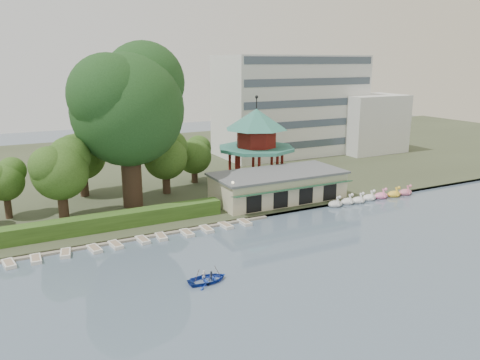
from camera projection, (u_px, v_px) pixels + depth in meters
ground_plane at (310, 279)px, 42.68m from camera, size 220.00×220.00×0.00m
shore at (148, 166)px, 87.53m from camera, size 220.00×70.00×0.40m
embankment at (228, 221)px, 57.58m from camera, size 220.00×0.60×0.30m
dock at (132, 238)px, 52.23m from camera, size 34.00×1.60×0.24m
boathouse at (278, 185)px, 65.46m from camera, size 18.60×9.39×3.90m
pavilion at (256, 138)px, 73.73m from camera, size 12.40×12.40×13.50m
office_building at (304, 108)px, 96.93m from camera, size 38.00×18.00×20.00m
hedge at (98, 223)px, 53.47m from camera, size 30.00×2.00×1.80m
lamp_post at (233, 191)px, 58.92m from camera, size 0.36×0.36×4.28m
big_tree at (128, 101)px, 59.64m from camera, size 15.87×14.79×21.55m
small_trees at (95, 162)px, 62.62m from camera, size 38.86×16.86×10.13m
swan_boats at (371, 198)px, 66.60m from camera, size 15.14×2.07×1.92m
moored_rowboats at (129, 243)px, 50.73m from camera, size 29.90×2.74×0.36m
rowboat_with_passengers at (208, 276)px, 41.99m from camera, size 5.19×3.80×2.01m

